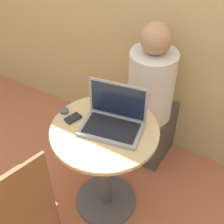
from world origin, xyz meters
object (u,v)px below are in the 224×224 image
person_seated (152,106)px  laptop (114,119)px  chair_empty (14,211)px  cell_phone (73,118)px

person_seated → laptop: bearing=-91.8°
person_seated → chair_empty: bearing=-103.9°
chair_empty → person_seated: bearing=76.1°
chair_empty → person_seated: size_ratio=0.76×
cell_phone → person_seated: person_seated is taller
cell_phone → person_seated: size_ratio=0.09×
laptop → chair_empty: size_ratio=0.42×
cell_phone → person_seated: bearing=67.4°
cell_phone → chair_empty: chair_empty is taller
chair_empty → cell_phone: bearing=86.7°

